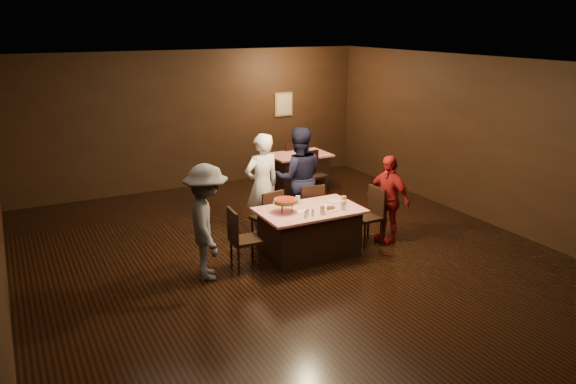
# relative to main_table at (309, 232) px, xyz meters

# --- Properties ---
(room) EXTENTS (10.00, 10.04, 3.02)m
(room) POSITION_rel_main_table_xyz_m (-0.33, -0.37, 1.75)
(room) COLOR black
(room) RESTS_ON ground
(main_table) EXTENTS (1.60, 1.00, 0.77)m
(main_table) POSITION_rel_main_table_xyz_m (0.00, 0.00, 0.00)
(main_table) COLOR red
(main_table) RESTS_ON ground
(back_table) EXTENTS (1.30, 0.90, 0.77)m
(back_table) POSITION_rel_main_table_xyz_m (1.66, 3.40, 0.00)
(back_table) COLOR red
(back_table) RESTS_ON ground
(chair_far_left) EXTENTS (0.49, 0.49, 0.95)m
(chair_far_left) POSITION_rel_main_table_xyz_m (-0.40, 0.75, 0.09)
(chair_far_left) COLOR black
(chair_far_left) RESTS_ON ground
(chair_far_right) EXTENTS (0.47, 0.47, 0.95)m
(chair_far_right) POSITION_rel_main_table_xyz_m (0.40, 0.75, 0.09)
(chair_far_right) COLOR black
(chair_far_right) RESTS_ON ground
(chair_end_left) EXTENTS (0.44, 0.44, 0.95)m
(chair_end_left) POSITION_rel_main_table_xyz_m (-1.10, 0.00, 0.09)
(chair_end_left) COLOR black
(chair_end_left) RESTS_ON ground
(chair_end_right) EXTENTS (0.44, 0.44, 0.95)m
(chair_end_right) POSITION_rel_main_table_xyz_m (1.10, 0.00, 0.09)
(chair_end_right) COLOR black
(chair_end_right) RESTS_ON ground
(chair_back_near) EXTENTS (0.46, 0.46, 0.95)m
(chair_back_near) POSITION_rel_main_table_xyz_m (1.66, 2.70, 0.09)
(chair_back_near) COLOR black
(chair_back_near) RESTS_ON ground
(chair_back_far) EXTENTS (0.50, 0.50, 0.95)m
(chair_back_far) POSITION_rel_main_table_xyz_m (1.66, 4.00, 0.09)
(chair_back_far) COLOR black
(chair_back_far) RESTS_ON ground
(diner_white_jacket) EXTENTS (0.70, 0.51, 1.80)m
(diner_white_jacket) POSITION_rel_main_table_xyz_m (-0.30, 1.12, 0.52)
(diner_white_jacket) COLOR white
(diner_white_jacket) RESTS_ON ground
(diner_navy_hoodie) EXTENTS (1.06, 0.94, 1.83)m
(diner_navy_hoodie) POSITION_rel_main_table_xyz_m (0.45, 1.20, 0.53)
(diner_navy_hoodie) COLOR black
(diner_navy_hoodie) RESTS_ON ground
(diner_grey_knit) EXTENTS (0.87, 1.21, 1.69)m
(diner_grey_knit) POSITION_rel_main_table_xyz_m (-1.70, -0.03, 0.46)
(diner_grey_knit) COLOR #56575B
(diner_grey_knit) RESTS_ON ground
(diner_red_shirt) EXTENTS (0.55, 0.93, 1.49)m
(diner_red_shirt) POSITION_rel_main_table_xyz_m (1.46, -0.06, 0.36)
(diner_red_shirt) COLOR maroon
(diner_red_shirt) RESTS_ON ground
(pizza_stand) EXTENTS (0.38, 0.38, 0.22)m
(pizza_stand) POSITION_rel_main_table_xyz_m (-0.40, 0.05, 0.57)
(pizza_stand) COLOR black
(pizza_stand) RESTS_ON main_table
(plate_with_slice) EXTENTS (0.25, 0.25, 0.06)m
(plate_with_slice) POSITION_rel_main_table_xyz_m (0.25, -0.18, 0.41)
(plate_with_slice) COLOR white
(plate_with_slice) RESTS_ON main_table
(plate_empty) EXTENTS (0.25, 0.25, 0.01)m
(plate_empty) POSITION_rel_main_table_xyz_m (0.55, 0.15, 0.39)
(plate_empty) COLOR white
(plate_empty) RESTS_ON main_table
(glass_front_left) EXTENTS (0.08, 0.08, 0.14)m
(glass_front_left) POSITION_rel_main_table_xyz_m (0.05, -0.30, 0.46)
(glass_front_left) COLOR silver
(glass_front_left) RESTS_ON main_table
(glass_front_right) EXTENTS (0.08, 0.08, 0.14)m
(glass_front_right) POSITION_rel_main_table_xyz_m (0.45, -0.25, 0.46)
(glass_front_right) COLOR silver
(glass_front_right) RESTS_ON main_table
(glass_amber) EXTENTS (0.08, 0.08, 0.14)m
(glass_amber) POSITION_rel_main_table_xyz_m (0.60, -0.05, 0.46)
(glass_amber) COLOR #BF7F26
(glass_amber) RESTS_ON main_table
(glass_back) EXTENTS (0.08, 0.08, 0.14)m
(glass_back) POSITION_rel_main_table_xyz_m (-0.05, 0.30, 0.46)
(glass_back) COLOR silver
(glass_back) RESTS_ON main_table
(condiments) EXTENTS (0.17, 0.10, 0.09)m
(condiments) POSITION_rel_main_table_xyz_m (-0.18, -0.28, 0.43)
(condiments) COLOR silver
(condiments) RESTS_ON main_table
(napkin_center) EXTENTS (0.19, 0.19, 0.01)m
(napkin_center) POSITION_rel_main_table_xyz_m (0.30, 0.00, 0.39)
(napkin_center) COLOR white
(napkin_center) RESTS_ON main_table
(napkin_left) EXTENTS (0.21, 0.21, 0.01)m
(napkin_left) POSITION_rel_main_table_xyz_m (-0.15, -0.05, 0.39)
(napkin_left) COLOR white
(napkin_left) RESTS_ON main_table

